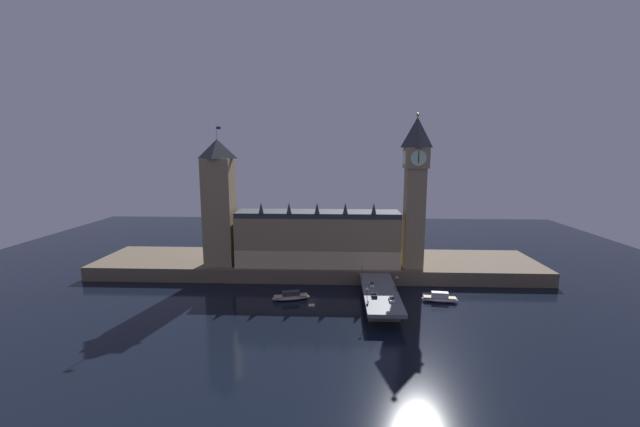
{
  "coord_description": "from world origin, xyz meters",
  "views": [
    {
      "loc": [
        10.21,
        -154.62,
        61.03
      ],
      "look_at": [
        2.67,
        20.0,
        32.96
      ],
      "focal_mm": 22.0,
      "sensor_mm": 36.0,
      "label": 1
    }
  ],
  "objects": [
    {
      "name": "pedestrian_mid_walk",
      "position": [
        33.79,
        -3.04,
        6.94
      ],
      "size": [
        0.38,
        0.38,
        1.81
      ],
      "color": "black",
      "rests_on": "bridge"
    },
    {
      "name": "bridge",
      "position": [
        27.78,
        -5.0,
        3.97
      ],
      "size": [
        13.66,
        46.0,
        5.97
      ],
      "color": "slate",
      "rests_on": "ground_plane"
    },
    {
      "name": "parliament_hall",
      "position": [
        1.26,
        28.96,
        19.52
      ],
      "size": [
        77.27,
        17.27,
        31.07
      ],
      "color": "#8E7A56",
      "rests_on": "embankment"
    },
    {
      "name": "clock_tower",
      "position": [
        46.01,
        25.89,
        44.08
      ],
      "size": [
        10.86,
        10.97,
        70.93
      ],
      "color": "#8E7A56",
      "rests_on": "embankment"
    },
    {
      "name": "boat_upstream",
      "position": [
        -8.53,
        -0.54,
        1.33
      ],
      "size": [
        16.46,
        8.25,
        3.65
      ],
      "color": "#B2A893",
      "rests_on": "ground_plane"
    },
    {
      "name": "victoria_tower",
      "position": [
        -45.77,
        28.17,
        36.65
      ],
      "size": [
        13.62,
        13.62,
        65.74
      ],
      "color": "#8E7A56",
      "rests_on": "embankment"
    },
    {
      "name": "street_lamp_near",
      "position": [
        21.37,
        -19.72,
        10.05
      ],
      "size": [
        1.34,
        0.6,
        6.52
      ],
      "color": "#2D3333",
      "rests_on": "bridge"
    },
    {
      "name": "embankment",
      "position": [
        0.0,
        39.0,
        3.31
      ],
      "size": [
        220.0,
        42.0,
        6.62
      ],
      "color": "brown",
      "rests_on": "ground_plane"
    },
    {
      "name": "ground_plane",
      "position": [
        0.0,
        0.0,
        0.0
      ],
      "size": [
        400.0,
        400.0,
        0.0
      ],
      "primitive_type": "plane",
      "color": "black"
    },
    {
      "name": "street_lamp_mid",
      "position": [
        34.19,
        -5.0,
        9.8
      ],
      "size": [
        1.34,
        0.6,
        6.11
      ],
      "color": "#2D3333",
      "rests_on": "bridge"
    },
    {
      "name": "car_northbound_lead",
      "position": [
        24.78,
        0.51,
        6.63
      ],
      "size": [
        2.01,
        4.52,
        1.4
      ],
      "color": "white",
      "rests_on": "bridge"
    },
    {
      "name": "pedestrian_near_rail",
      "position": [
        21.77,
        -19.59,
        6.81
      ],
      "size": [
        0.38,
        0.38,
        1.6
      ],
      "color": "black",
      "rests_on": "bridge"
    },
    {
      "name": "street_lamp_far",
      "position": [
        21.37,
        9.72,
        10.14
      ],
      "size": [
        1.34,
        0.6,
        6.66
      ],
      "color": "#2D3333",
      "rests_on": "bridge"
    },
    {
      "name": "car_southbound_lead",
      "position": [
        30.79,
        -15.38,
        6.61
      ],
      "size": [
        2.02,
        4.63,
        1.37
      ],
      "color": "white",
      "rests_on": "bridge"
    },
    {
      "name": "boat_downstream",
      "position": [
        52.52,
        -0.28,
        1.49
      ],
      "size": [
        15.06,
        5.59,
        4.08
      ],
      "color": "white",
      "rests_on": "ground_plane"
    },
    {
      "name": "car_northbound_trail",
      "position": [
        24.78,
        -11.42,
        6.71
      ],
      "size": [
        2.07,
        4.0,
        1.57
      ],
      "color": "black",
      "rests_on": "bridge"
    }
  ]
}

